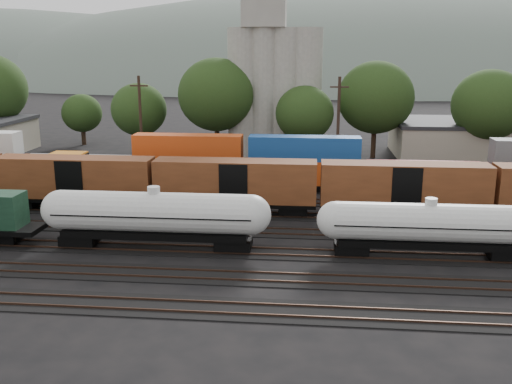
{
  "coord_description": "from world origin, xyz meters",
  "views": [
    {
      "loc": [
        8.79,
        -46.07,
        15.25
      ],
      "look_at": [
        4.14,
        2.0,
        3.0
      ],
      "focal_mm": 40.0,
      "sensor_mm": 36.0,
      "label": 1
    }
  ],
  "objects": [
    {
      "name": "ground",
      "position": [
        0.0,
        0.0,
        0.0
      ],
      "size": [
        600.0,
        600.0,
        0.0
      ],
      "primitive_type": "plane",
      "color": "black"
    },
    {
      "name": "tracks",
      "position": [
        0.0,
        0.0,
        0.05
      ],
      "size": [
        180.0,
        33.2,
        0.2
      ],
      "color": "black",
      "rests_on": "ground"
    },
    {
      "name": "tank_car_a",
      "position": [
        -3.01,
        -5.0,
        2.79
      ],
      "size": [
        17.97,
        3.22,
        4.71
      ],
      "color": "silver",
      "rests_on": "ground"
    },
    {
      "name": "tank_car_b",
      "position": [
        17.65,
        -5.0,
        2.58
      ],
      "size": [
        16.54,
        2.96,
        4.33
      ],
      "color": "silver",
      "rests_on": "ground"
    },
    {
      "name": "orange_locomotive",
      "position": [
        -12.0,
        10.0,
        2.49
      ],
      "size": [
        17.41,
        2.9,
        4.35
      ],
      "color": "black",
      "rests_on": "ground"
    },
    {
      "name": "boxcar_string",
      "position": [
        9.62,
        5.0,
        3.12
      ],
      "size": [
        184.4,
        2.9,
        4.2
      ],
      "color": "black",
      "rests_on": "ground"
    },
    {
      "name": "container_wall",
      "position": [
        0.06,
        15.0,
        2.68
      ],
      "size": [
        160.0,
        2.6,
        5.8
      ],
      "color": "black",
      "rests_on": "ground"
    },
    {
      "name": "grain_silo",
      "position": [
        3.28,
        36.0,
        11.26
      ],
      "size": [
        13.4,
        5.0,
        29.0
      ],
      "color": "#9B988E",
      "rests_on": "ground"
    },
    {
      "name": "industrial_sheds",
      "position": [
        6.63,
        35.25,
        2.56
      ],
      "size": [
        119.38,
        17.26,
        5.1
      ],
      "color": "#9E937F",
      "rests_on": "ground"
    },
    {
      "name": "tree_band",
      "position": [
        6.57,
        36.11,
        8.34
      ],
      "size": [
        165.46,
        19.63,
        14.42
      ],
      "color": "black",
      "rests_on": "ground"
    },
    {
      "name": "utility_poles",
      "position": [
        0.0,
        22.0,
        6.21
      ],
      "size": [
        122.2,
        0.36,
        12.0
      ],
      "color": "black",
      "rests_on": "ground"
    },
    {
      "name": "distant_hills",
      "position": [
        23.92,
        260.0,
        -20.56
      ],
      "size": [
        860.0,
        286.0,
        130.0
      ],
      "color": "#59665B",
      "rests_on": "ground"
    }
  ]
}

